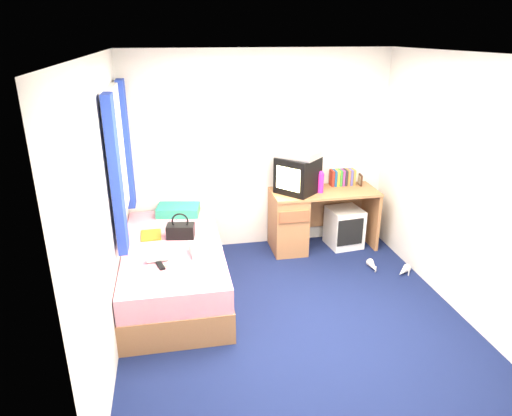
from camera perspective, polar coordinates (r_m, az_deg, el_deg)
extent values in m
plane|color=#0C1438|center=(4.53, 4.64, -13.31)|extent=(3.40, 3.40, 0.00)
plane|color=white|center=(3.75, 5.77, 18.62)|extent=(3.40, 3.40, 0.00)
plane|color=silver|center=(5.56, 0.42, 7.00)|extent=(3.20, 0.00, 3.20)
plane|color=silver|center=(2.55, 15.64, -11.87)|extent=(3.20, 0.00, 3.20)
plane|color=silver|center=(3.88, -18.25, -0.46)|extent=(0.00, 3.40, 3.40)
plane|color=silver|center=(4.66, 24.45, 2.26)|extent=(0.00, 3.40, 3.40)
cube|color=#A46E44|center=(4.91, -10.10, -8.61)|extent=(1.00, 2.00, 0.30)
cube|color=brown|center=(4.58, -3.64, -10.50)|extent=(0.02, 0.70, 0.18)
cube|color=white|center=(4.78, -10.31, -5.80)|extent=(0.98, 1.98, 0.24)
cube|color=#176D9B|center=(5.47, -9.68, -0.26)|extent=(0.53, 0.39, 0.11)
cube|color=#A46E44|center=(5.63, 8.56, 1.99)|extent=(1.30, 0.55, 0.03)
cube|color=#A46E44|center=(5.64, 4.02, -1.87)|extent=(0.40, 0.52, 0.72)
cube|color=#A46E44|center=(5.99, 14.07, -1.07)|extent=(0.04, 0.52, 0.72)
cube|color=#A46E44|center=(6.03, 9.90, 0.33)|extent=(0.78, 0.03, 0.55)
cube|color=white|center=(5.89, 10.96, -2.37)|extent=(0.44, 0.44, 0.49)
cube|color=black|center=(5.48, 5.24, 4.14)|extent=(0.59, 0.59, 0.43)
cube|color=beige|center=(5.32, 4.05, 3.65)|extent=(0.23, 0.26, 0.27)
cube|color=silver|center=(5.41, 5.33, 6.76)|extent=(0.56, 0.55, 0.09)
cube|color=maroon|center=(5.80, 9.45, 3.72)|extent=(0.03, 0.13, 0.20)
cube|color=navy|center=(5.82, 9.78, 3.74)|extent=(0.03, 0.13, 0.20)
cube|color=gold|center=(5.83, 10.10, 3.75)|extent=(0.03, 0.13, 0.20)
cube|color=#337F33|center=(5.84, 10.42, 3.77)|extent=(0.03, 0.13, 0.20)
cube|color=#7F337F|center=(5.85, 10.74, 3.78)|extent=(0.03, 0.13, 0.20)
cube|color=#262626|center=(5.87, 11.06, 3.80)|extent=(0.03, 0.13, 0.20)
cube|color=#B26633|center=(5.88, 11.38, 3.81)|extent=(0.03, 0.13, 0.20)
cube|color=#4C4C99|center=(5.89, 11.70, 3.83)|extent=(0.03, 0.13, 0.20)
cube|color=olive|center=(5.91, 12.01, 3.84)|extent=(0.03, 0.13, 0.20)
cube|color=black|center=(5.90, 12.92, 3.45)|extent=(0.03, 0.12, 0.14)
cylinder|color=#F12299|center=(5.52, 8.07, 3.11)|extent=(0.08, 0.08, 0.24)
cylinder|color=white|center=(5.62, 7.03, 3.27)|extent=(0.06, 0.06, 0.20)
cube|color=black|center=(4.85, -9.40, -2.85)|extent=(0.31, 0.21, 0.14)
torus|color=black|center=(4.80, -9.48, -1.64)|extent=(0.18, 0.05, 0.18)
cube|color=silver|center=(4.48, -6.35, -5.09)|extent=(0.32, 0.28, 0.10)
cube|color=yellow|center=(4.97, -12.99, -3.31)|extent=(0.22, 0.29, 0.01)
cylinder|color=silver|center=(4.40, -12.22, -6.18)|extent=(0.21, 0.09, 0.07)
cube|color=yellow|center=(4.33, -10.00, -6.94)|extent=(0.22, 0.06, 0.01)
cube|color=black|center=(4.32, -11.85, -7.06)|extent=(0.09, 0.17, 0.02)
cube|color=silver|center=(4.66, -17.13, 6.43)|extent=(0.02, 0.90, 1.10)
cube|color=white|center=(4.55, -17.81, 13.63)|extent=(0.06, 1.06, 0.08)
cube|color=white|center=(4.83, -16.27, -0.33)|extent=(0.06, 1.06, 0.08)
cube|color=navy|center=(4.10, -17.12, 3.77)|extent=(0.08, 0.24, 1.40)
cube|color=navy|center=(5.24, -15.92, 7.54)|extent=(0.08, 0.24, 1.40)
cone|color=silver|center=(5.46, 14.42, -7.08)|extent=(0.11, 0.23, 0.09)
cone|color=silver|center=(5.45, 17.94, -7.52)|extent=(0.23, 0.21, 0.09)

